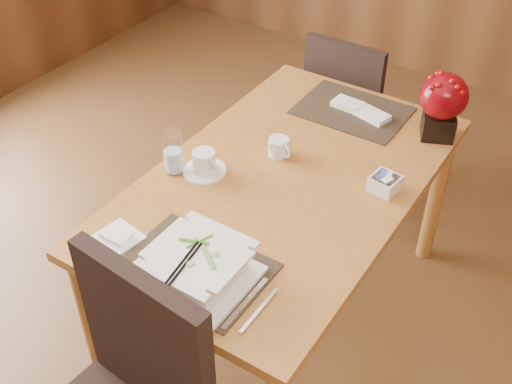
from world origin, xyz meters
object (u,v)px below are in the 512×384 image
Objects in this scene: dining_table at (285,198)px; creamer_jug at (279,147)px; soup_setting at (198,267)px; water_glass at (173,152)px; sugar_caddy at (385,183)px; berry_decor at (443,102)px; far_chair at (349,107)px; coffee_cup at (204,164)px; bread_plate at (117,238)px.

creamer_jug reaches higher than dining_table.
water_glass reaches higher than soup_setting.
berry_decor is at bearing 85.67° from sugar_caddy.
creamer_jug is at bearing 131.49° from dining_table.
berry_decor is 0.78m from far_chair.
dining_table is 8.77× the size of water_glass.
berry_decor reaches higher than sugar_caddy.
coffee_cup is 0.66m from sugar_caddy.
creamer_jug is at bearing 74.13° from bread_plate.
berry_decor is (0.03, 0.43, 0.13)m from sugar_caddy.
water_glass is 1.20m from far_chair.
soup_setting is 0.55m from coffee_cup.
dining_table is at bearing 63.00° from bread_plate.
water_glass is (-0.37, -0.19, 0.18)m from dining_table.
berry_decor is (0.73, 0.75, 0.07)m from water_glass.
coffee_cup is at bearing 125.02° from soup_setting.
coffee_cup is (-0.27, -0.13, 0.14)m from dining_table.
water_glass is (-0.10, -0.05, 0.05)m from coffee_cup.
creamer_jug is 0.37× the size of berry_decor.
coffee_cup is 0.30m from creamer_jug.
dining_table is 1.68× the size of far_chair.
dining_table is at bearing 26.08° from coffee_cup.
berry_decor reaches higher than bread_plate.
coffee_cup is at bearing -153.92° from dining_table.
sugar_caddy is (0.60, 0.27, -0.01)m from coffee_cup.
sugar_caddy is at bearing 23.09° from creamer_jug.
sugar_caddy is (0.70, 0.32, -0.06)m from water_glass.
coffee_cup is 1.71× the size of sugar_caddy.
sugar_caddy is at bearing 23.93° from coffee_cup.
creamer_jug is at bearing 54.94° from coffee_cup.
soup_setting is 0.77m from sugar_caddy.
coffee_cup reaches higher than dining_table.
soup_setting reaches higher than coffee_cup.
far_chair is (-0.23, 1.53, -0.31)m from soup_setting.
sugar_caddy is at bearing 24.62° from water_glass.
far_chair is (-0.52, 0.81, -0.28)m from sugar_caddy.
dining_table is 5.49× the size of berry_decor.
coffee_cup is 1.16× the size of bread_plate.
dining_table is 0.38m from sugar_caddy.
coffee_cup reaches higher than bread_plate.
coffee_cup is 0.18× the size of far_chair.
creamer_jug is at bearing 95.98° from far_chair.
berry_decor is at bearing 57.37° from dining_table.
far_chair reaches higher than sugar_caddy.
soup_setting is (0.04, -0.58, 0.16)m from dining_table.
coffee_cup is 0.45m from bread_plate.
bread_plate is (-0.34, 0.00, -0.06)m from soup_setting.
creamer_jug is (0.17, 0.24, -0.00)m from coffee_cup.
soup_setting is 0.57m from water_glass.
soup_setting is at bearing -0.46° from bread_plate.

